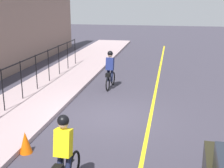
# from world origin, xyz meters

# --- Properties ---
(ground_plane) EXTENTS (80.00, 80.00, 0.00)m
(ground_plane) POSITION_xyz_m (0.00, 0.00, 0.00)
(ground_plane) COLOR #393541
(lane_line_centre) EXTENTS (36.00, 0.12, 0.01)m
(lane_line_centre) POSITION_xyz_m (0.00, -1.60, 0.00)
(lane_line_centre) COLOR yellow
(lane_line_centre) RESTS_ON ground
(sidewalk) EXTENTS (40.00, 3.20, 0.15)m
(sidewalk) POSITION_xyz_m (0.00, 3.40, 0.07)
(sidewalk) COLOR #A89195
(sidewalk) RESTS_ON ground
(iron_fence) EXTENTS (14.62, 0.04, 1.60)m
(iron_fence) POSITION_xyz_m (1.00, 3.80, 1.29)
(iron_fence) COLOR black
(iron_fence) RESTS_ON sidewalk
(cyclist_lead) EXTENTS (1.71, 0.38, 1.83)m
(cyclist_lead) POSITION_xyz_m (3.71, 0.60, 0.91)
(cyclist_lead) COLOR black
(cyclist_lead) RESTS_ON ground
(cyclist_follow) EXTENTS (1.71, 0.38, 1.83)m
(cyclist_follow) POSITION_xyz_m (-4.57, -0.03, 0.91)
(cyclist_follow) COLOR black
(cyclist_follow) RESTS_ON ground
(traffic_cone_near) EXTENTS (0.36, 0.36, 0.64)m
(traffic_cone_near) POSITION_xyz_m (-3.09, 1.66, 0.32)
(traffic_cone_near) COLOR #E65808
(traffic_cone_near) RESTS_ON ground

